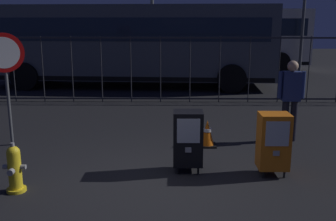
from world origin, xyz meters
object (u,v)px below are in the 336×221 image
object	(u,v)px
pedestrian	(291,96)
bus_far	(199,36)
traffic_cone	(207,133)
stop_sign	(5,66)
newspaper_box_primary	(273,141)
bus_near	(131,41)
newspaper_box_secondary	(188,138)
fire_hydrant	(15,169)

from	to	relation	value
pedestrian	bus_far	bearing A→B (deg)	95.48
bus_far	traffic_cone	bearing A→B (deg)	-98.81
stop_sign	traffic_cone	size ratio (longest dim) A/B	4.21
traffic_cone	bus_far	bearing A→B (deg)	87.17
newspaper_box_primary	bus_near	distance (m)	9.50
newspaper_box_secondary	traffic_cone	xyz separation A→B (m)	(0.44, 1.35, -0.31)
fire_hydrant	traffic_cone	size ratio (longest dim) A/B	1.41
stop_sign	traffic_cone	bearing A→B (deg)	-0.02
newspaper_box_primary	pedestrian	bearing A→B (deg)	67.02
bus_near	pedestrian	bearing A→B (deg)	-56.94
pedestrian	bus_far	world-z (taller)	bus_far
stop_sign	bus_far	bearing A→B (deg)	69.51
newspaper_box_secondary	bus_near	bearing A→B (deg)	101.76
pedestrian	bus_far	distance (m)	11.81
bus_far	pedestrian	bearing A→B (deg)	-90.50
bus_far	stop_sign	bearing A→B (deg)	-116.47
newspaper_box_primary	stop_sign	distance (m)	5.18
newspaper_box_primary	traffic_cone	size ratio (longest dim) A/B	1.92
fire_hydrant	traffic_cone	world-z (taller)	fire_hydrant
fire_hydrant	pedestrian	bearing A→B (deg)	28.70
newspaper_box_primary	pedestrian	size ratio (longest dim) A/B	0.61
traffic_cone	bus_near	distance (m)	7.86
stop_sign	bus_near	distance (m)	7.57
newspaper_box_primary	bus_near	xyz separation A→B (m)	(-3.18, 8.88, 1.14)
newspaper_box_secondary	stop_sign	world-z (taller)	stop_sign
bus_near	newspaper_box_primary	bearing A→B (deg)	-66.82
stop_sign	bus_near	world-z (taller)	bus_near
fire_hydrant	bus_near	xyz separation A→B (m)	(0.73, 9.58, 1.36)
bus_far	newspaper_box_secondary	bearing A→B (deg)	-100.38
newspaper_box_primary	pedestrian	world-z (taller)	pedestrian
newspaper_box_secondary	pedestrian	bearing A→B (deg)	38.74
newspaper_box_secondary	pedestrian	distance (m)	2.80
newspaper_box_primary	bus_far	xyz separation A→B (m)	(-0.33, 13.61, 1.14)
stop_sign	bus_far	world-z (taller)	bus_far
newspaper_box_secondary	pedestrian	size ratio (longest dim) A/B	0.61
newspaper_box_primary	bus_near	world-z (taller)	bus_near
pedestrian	traffic_cone	world-z (taller)	pedestrian
fire_hydrant	stop_sign	bearing A→B (deg)	113.36
fire_hydrant	newspaper_box_primary	size ratio (longest dim) A/B	0.73
newspaper_box_secondary	traffic_cone	bearing A→B (deg)	72.11
traffic_cone	bus_far	distance (m)	12.22
fire_hydrant	newspaper_box_primary	world-z (taller)	newspaper_box_primary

